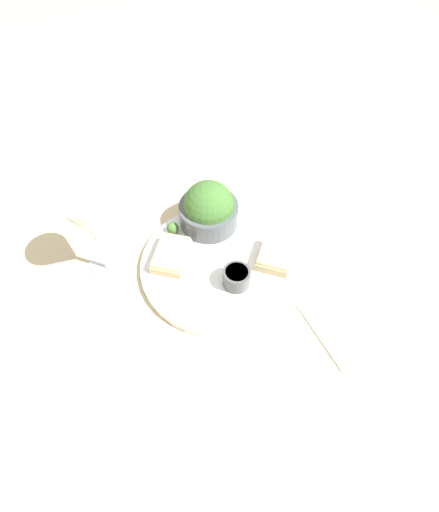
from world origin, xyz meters
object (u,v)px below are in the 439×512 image
at_px(salad_bowl, 209,209).
at_px(wine_glass, 90,222).
at_px(sauce_ramekin, 237,277).
at_px(cheese_toast_near, 171,255).
at_px(cheese_toast_far, 275,256).
at_px(napkin, 355,317).

xyz_separation_m(salad_bowl, wine_glass, (0.20, -0.06, 0.08)).
relative_size(sauce_ramekin, cheese_toast_near, 0.49).
relative_size(cheese_toast_far, wine_glass, 0.49).
bearing_deg(wine_glass, cheese_toast_near, 138.89).
relative_size(salad_bowl, wine_glass, 0.63).
bearing_deg(salad_bowl, napkin, 95.13).
bearing_deg(sauce_ramekin, wine_glass, -55.76).
distance_m(cheese_toast_near, cheese_toast_far, 0.19).
relative_size(salad_bowl, napkin, 0.60).
height_order(sauce_ramekin, cheese_toast_far, sauce_ramekin).
height_order(wine_glass, napkin, wine_glass).
xyz_separation_m(cheese_toast_near, cheese_toast_far, (-0.13, 0.14, 0.00)).
relative_size(salad_bowl, cheese_toast_near, 1.15).
xyz_separation_m(sauce_ramekin, cheese_toast_far, (-0.09, 0.02, -0.01)).
distance_m(salad_bowl, napkin, 0.33).
xyz_separation_m(sauce_ramekin, cheese_toast_near, (0.05, -0.12, -0.01)).
bearing_deg(cheese_toast_near, salad_bowl, -171.96).
relative_size(cheese_toast_far, napkin, 0.47).
bearing_deg(napkin, salad_bowl, -84.87).
xyz_separation_m(sauce_ramekin, wine_glass, (0.14, -0.20, 0.09)).
relative_size(sauce_ramekin, wine_glass, 0.27).
bearing_deg(salad_bowl, cheese_toast_far, 97.01).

